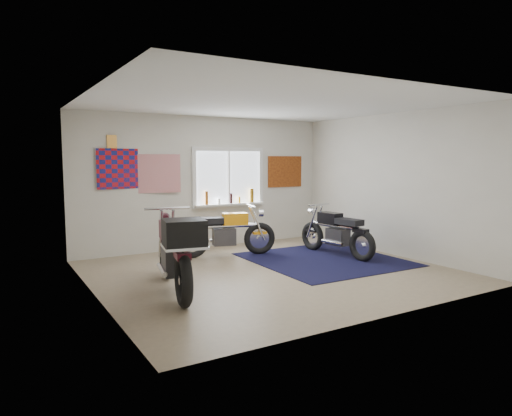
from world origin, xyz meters
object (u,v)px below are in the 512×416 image
black_chrome_bike (336,234)px  maroon_tourer (176,252)px  yellow_triumph (226,234)px  navy_rug (325,259)px

black_chrome_bike → maroon_tourer: maroon_tourer is taller
black_chrome_bike → yellow_triumph: bearing=55.0°
yellow_triumph → maroon_tourer: size_ratio=0.86×
yellow_triumph → maroon_tourer: maroon_tourer is taller
yellow_triumph → maroon_tourer: (-1.71, -1.87, 0.16)m
navy_rug → black_chrome_bike: (0.43, 0.19, 0.41)m
yellow_triumph → black_chrome_bike: yellow_triumph is taller
navy_rug → yellow_triumph: bearing=139.1°
navy_rug → yellow_triumph: 1.90m
yellow_triumph → black_chrome_bike: size_ratio=1.01×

